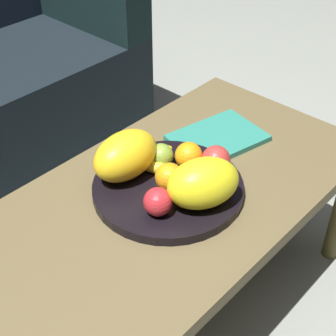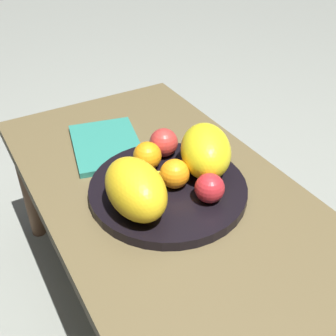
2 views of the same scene
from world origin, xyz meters
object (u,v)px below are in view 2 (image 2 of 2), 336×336
object	(u,v)px
orange_front	(147,156)
apple_left	(164,143)
magazine	(106,145)
melon_large_front	(206,151)
coffee_table	(181,220)
banana_bunch	(135,186)
melon_smaller_beside	(136,189)
apple_right	(210,188)
fruit_bowl	(168,189)
orange_left	(175,174)
apple_front	(135,173)

from	to	relation	value
orange_front	apple_left	bearing A→B (deg)	-64.29
magazine	orange_front	bearing A→B (deg)	-154.54
melon_large_front	apple_left	distance (m)	0.13
coffee_table	melon_large_front	distance (m)	0.18
melon_large_front	banana_bunch	bearing A→B (deg)	88.67
melon_smaller_beside	apple_right	size ratio (longest dim) A/B	2.69
fruit_bowl	melon_large_front	world-z (taller)	melon_large_front
orange_front	fruit_bowl	bearing A→B (deg)	-174.42
fruit_bowl	orange_left	size ratio (longest dim) A/B	5.39
fruit_bowl	apple_right	xyz separation A→B (m)	(-0.09, -0.05, 0.05)
melon_smaller_beside	orange_front	world-z (taller)	melon_smaller_beside
apple_right	fruit_bowl	bearing A→B (deg)	29.84
melon_smaller_beside	apple_right	world-z (taller)	melon_smaller_beside
melon_large_front	orange_left	bearing A→B (deg)	97.64
fruit_bowl	melon_smaller_beside	size ratio (longest dim) A/B	2.06
melon_smaller_beside	coffee_table	bearing A→B (deg)	-95.00
magazine	orange_left	bearing A→B (deg)	-154.68
coffee_table	orange_front	distance (m)	0.18
melon_large_front	apple_front	distance (m)	0.18
coffee_table	fruit_bowl	world-z (taller)	fruit_bowl
melon_smaller_beside	banana_bunch	distance (m)	0.06
apple_right	magazine	size ratio (longest dim) A/B	0.27
melon_large_front	coffee_table	bearing A→B (deg)	118.64
apple_left	banana_bunch	bearing A→B (deg)	128.54
fruit_bowl	apple_right	world-z (taller)	apple_right
apple_right	orange_left	bearing A→B (deg)	26.05
orange_front	coffee_table	bearing A→B (deg)	-173.95
apple_front	banana_bunch	size ratio (longest dim) A/B	0.41
melon_smaller_beside	orange_left	bearing A→B (deg)	-74.37
melon_smaller_beside	orange_front	size ratio (longest dim) A/B	2.58
melon_large_front	apple_left	size ratio (longest dim) A/B	2.36
melon_large_front	melon_smaller_beside	bearing A→B (deg)	102.12
orange_front	banana_bunch	bearing A→B (deg)	136.82
apple_front	banana_bunch	world-z (taller)	apple_front
apple_right	banana_bunch	world-z (taller)	apple_right
melon_large_front	magazine	bearing A→B (deg)	30.79
orange_front	apple_left	world-z (taller)	apple_left
fruit_bowl	banana_bunch	size ratio (longest dim) A/B	2.42
apple_right	magazine	distance (m)	0.37
orange_left	apple_front	distance (m)	0.09
melon_smaller_beside	orange_left	distance (m)	0.12
apple_right	banana_bunch	distance (m)	0.17
apple_left	banana_bunch	size ratio (longest dim) A/B	0.48
fruit_bowl	melon_large_front	xyz separation A→B (m)	(0.00, -0.11, 0.07)
fruit_bowl	apple_left	distance (m)	0.14
melon_large_front	apple_right	bearing A→B (deg)	151.14
orange_left	banana_bunch	distance (m)	0.10
melon_smaller_beside	orange_left	xyz separation A→B (m)	(0.03, -0.12, -0.02)
orange_left	melon_smaller_beside	bearing A→B (deg)	105.63
fruit_bowl	apple_left	xyz separation A→B (m)	(0.12, -0.06, 0.05)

